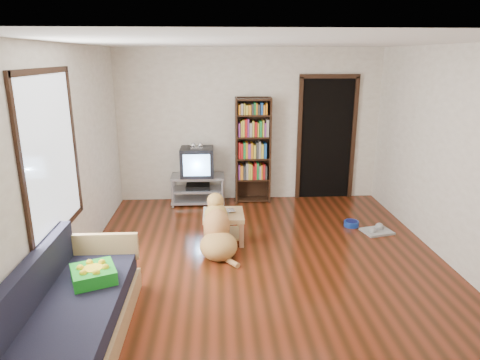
{
  "coord_description": "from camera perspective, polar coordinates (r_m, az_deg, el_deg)",
  "views": [
    {
      "loc": [
        -0.58,
        -4.79,
        2.46
      ],
      "look_at": [
        -0.27,
        0.56,
        0.9
      ],
      "focal_mm": 32.0,
      "sensor_mm": 36.0,
      "label": 1
    }
  ],
  "objects": [
    {
      "name": "ground",
      "position": [
        5.42,
        3.27,
        -10.79
      ],
      "size": [
        5.0,
        5.0,
        0.0
      ],
      "primitive_type": "plane",
      "color": "#5E2110",
      "rests_on": "ground"
    },
    {
      "name": "ceiling",
      "position": [
        4.83,
        3.78,
        17.86
      ],
      "size": [
        5.0,
        5.0,
        0.0
      ],
      "primitive_type": "plane",
      "rotation": [
        3.14,
        0.0,
        0.0
      ],
      "color": "white",
      "rests_on": "ground"
    },
    {
      "name": "wall_back",
      "position": [
        7.41,
        1.25,
        7.22
      ],
      "size": [
        4.5,
        0.0,
        4.5
      ],
      "primitive_type": "plane",
      "rotation": [
        1.57,
        0.0,
        0.0
      ],
      "color": "silver",
      "rests_on": "ground"
    },
    {
      "name": "wall_front",
      "position": [
        2.64,
        9.91,
        -10.15
      ],
      "size": [
        4.5,
        0.0,
        4.5
      ],
      "primitive_type": "plane",
      "rotation": [
        -1.57,
        0.0,
        0.0
      ],
      "color": "silver",
      "rests_on": "ground"
    },
    {
      "name": "wall_left",
      "position": [
        5.21,
        -21.92,
        2.17
      ],
      "size": [
        0.0,
        5.0,
        5.0
      ],
      "primitive_type": "plane",
      "rotation": [
        1.57,
        0.0,
        1.57
      ],
      "color": "silver",
      "rests_on": "ground"
    },
    {
      "name": "wall_right",
      "position": [
        5.69,
        26.68,
        2.71
      ],
      "size": [
        0.0,
        5.0,
        5.0
      ],
      "primitive_type": "plane",
      "rotation": [
        1.57,
        0.0,
        -1.57
      ],
      "color": "silver",
      "rests_on": "ground"
    },
    {
      "name": "green_cushion",
      "position": [
        4.34,
        -18.95,
        -11.8
      ],
      "size": [
        0.5,
        0.5,
        0.13
      ],
      "primitive_type": "cube",
      "rotation": [
        0.0,
        0.0,
        0.4
      ],
      "color": "green",
      "rests_on": "sofa"
    },
    {
      "name": "laptop",
      "position": [
        5.81,
        -2.24,
        -4.41
      ],
      "size": [
        0.39,
        0.31,
        0.03
      ],
      "primitive_type": "imported",
      "rotation": [
        0.0,
        0.0,
        0.25
      ],
      "color": "silver",
      "rests_on": "coffee_table"
    },
    {
      "name": "dog_bowl",
      "position": [
        6.65,
        14.62,
        -5.65
      ],
      "size": [
        0.22,
        0.22,
        0.08
      ],
      "primitive_type": "cylinder",
      "color": "navy",
      "rests_on": "ground"
    },
    {
      "name": "grey_rag",
      "position": [
        6.54,
        17.78,
        -6.53
      ],
      "size": [
        0.46,
        0.4,
        0.03
      ],
      "primitive_type": "cube",
      "rotation": [
        0.0,
        0.0,
        0.23
      ],
      "color": "#A3A3A3",
      "rests_on": "ground"
    },
    {
      "name": "window",
      "position": [
        4.7,
        -23.85,
        3.05
      ],
      "size": [
        0.03,
        1.46,
        1.7
      ],
      "color": "white",
      "rests_on": "wall_left"
    },
    {
      "name": "doorway",
      "position": [
        7.64,
        11.45,
        5.81
      ],
      "size": [
        1.03,
        0.05,
        2.19
      ],
      "color": "black",
      "rests_on": "wall_back"
    },
    {
      "name": "tv_stand",
      "position": [
        7.38,
        -5.63,
        -1.11
      ],
      "size": [
        0.9,
        0.45,
        0.5
      ],
      "color": "#99999E",
      "rests_on": "ground"
    },
    {
      "name": "crt_tv",
      "position": [
        7.28,
        -5.72,
        2.51
      ],
      "size": [
        0.55,
        0.52,
        0.58
      ],
      "color": "black",
      "rests_on": "tv_stand"
    },
    {
      "name": "bookshelf",
      "position": [
        7.31,
        1.73,
        4.71
      ],
      "size": [
        0.6,
        0.3,
        1.8
      ],
      "color": "black",
      "rests_on": "ground"
    },
    {
      "name": "sofa",
      "position": [
        4.26,
        -21.31,
        -16.07
      ],
      "size": [
        0.8,
        1.8,
        0.8
      ],
      "color": "tan",
      "rests_on": "ground"
    },
    {
      "name": "coffee_table",
      "position": [
        5.88,
        -2.23,
        -5.53
      ],
      "size": [
        0.55,
        0.55,
        0.4
      ],
      "color": "tan",
      "rests_on": "ground"
    },
    {
      "name": "dog",
      "position": [
        5.54,
        -3.03,
        -6.93
      ],
      "size": [
        0.53,
        0.91,
        0.77
      ],
      "color": "tan",
      "rests_on": "ground"
    }
  ]
}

